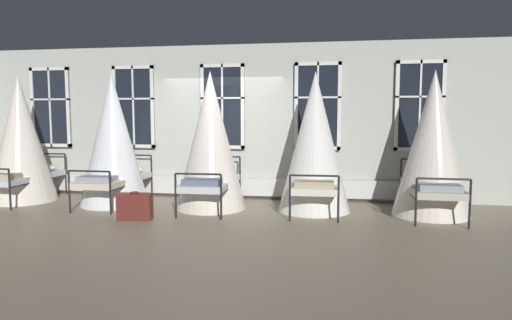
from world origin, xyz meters
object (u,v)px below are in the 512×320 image
object	(u,v)px
cot_first	(21,141)
cot_fifth	(433,146)
cot_fourth	(315,144)
cot_second	(113,141)
suitcase_dark	(135,207)
cot_third	(211,142)

from	to	relation	value
cot_first	cot_fifth	bearing A→B (deg)	-91.69
cot_first	cot_fourth	bearing A→B (deg)	-91.23
cot_first	cot_second	distance (m)	1.99
cot_fourth	cot_first	bearing A→B (deg)	88.45
cot_fourth	cot_fifth	bearing A→B (deg)	-93.36
suitcase_dark	cot_second	bearing A→B (deg)	123.24
cot_second	cot_third	bearing A→B (deg)	-91.52
cot_first	cot_second	bearing A→B (deg)	-92.08
cot_first	cot_fifth	size ratio (longest dim) A/B	1.01
suitcase_dark	cot_third	bearing A→B (deg)	43.09
cot_fifth	suitcase_dark	world-z (taller)	cot_fifth
cot_third	cot_fifth	xyz separation A→B (m)	(3.89, 0.03, -0.02)
cot_first	suitcase_dark	distance (m)	3.35
suitcase_dark	cot_fifth	bearing A→B (deg)	7.69
cot_third	cot_fourth	size ratio (longest dim) A/B	1.01
cot_second	cot_fourth	world-z (taller)	cot_second
cot_second	suitcase_dark	world-z (taller)	cot_second
cot_fourth	cot_fifth	xyz separation A→B (m)	(2.00, -0.06, -0.01)
cot_fourth	suitcase_dark	world-z (taller)	cot_fourth
cot_fourth	cot_third	bearing A→B (deg)	91.27
cot_second	cot_fifth	xyz separation A→B (m)	(5.84, -0.04, -0.02)
cot_fifth	suitcase_dark	distance (m)	5.11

